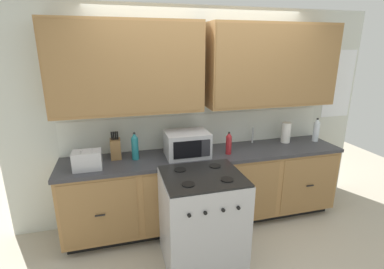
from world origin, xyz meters
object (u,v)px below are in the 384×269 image
(toaster, at_px, (87,160))
(paper_towel_roll, at_px, (286,133))
(stove_range, at_px, (202,219))
(microwave, at_px, (187,144))
(bottle_teal, at_px, (135,146))
(bottle_red, at_px, (229,143))
(bottle_clear, at_px, (316,130))
(knife_block, at_px, (116,148))

(toaster, relative_size, paper_towel_roll, 1.08)
(stove_range, distance_m, microwave, 0.84)
(paper_towel_roll, distance_m, bottle_teal, 1.93)
(stove_range, distance_m, bottle_red, 0.92)
(stove_range, height_order, bottle_clear, bottle_clear)
(microwave, relative_size, bottle_red, 1.83)
(knife_block, relative_size, bottle_red, 1.18)
(microwave, relative_size, toaster, 1.71)
(knife_block, bearing_deg, bottle_clear, -1.19)
(knife_block, xyz_separation_m, bottle_teal, (0.20, -0.08, 0.03))
(stove_range, xyz_separation_m, bottle_red, (0.48, 0.54, 0.56))
(stove_range, relative_size, bottle_clear, 3.09)
(microwave, height_order, knife_block, knife_block)
(knife_block, distance_m, bottle_red, 1.27)
(toaster, relative_size, bottle_teal, 0.92)
(bottle_teal, bearing_deg, bottle_clear, 0.73)
(knife_block, relative_size, bottle_clear, 1.01)
(bottle_clear, bearing_deg, toaster, -176.45)
(bottle_clear, xyz_separation_m, bottle_teal, (-2.33, -0.03, -0.00))
(paper_towel_roll, height_order, bottle_teal, bottle_teal)
(paper_towel_roll, bearing_deg, microwave, -174.08)
(microwave, distance_m, toaster, 1.06)
(toaster, height_order, knife_block, knife_block)
(stove_range, height_order, toaster, toaster)
(bottle_teal, bearing_deg, toaster, -163.37)
(stove_range, xyz_separation_m, toaster, (-1.05, 0.51, 0.53))
(knife_block, bearing_deg, bottle_red, -8.96)
(knife_block, xyz_separation_m, paper_towel_roll, (2.13, 0.01, 0.01))
(stove_range, xyz_separation_m, paper_towel_roll, (1.36, 0.75, 0.57))
(microwave, xyz_separation_m, knife_block, (-0.78, 0.13, -0.02))
(paper_towel_roll, bearing_deg, bottle_red, -166.75)
(bottle_red, height_order, bottle_teal, bottle_teal)
(paper_towel_roll, xyz_separation_m, bottle_clear, (0.41, -0.06, 0.02))
(toaster, bearing_deg, bottle_clear, 3.55)
(stove_range, relative_size, paper_towel_roll, 3.65)
(microwave, bearing_deg, stove_range, -90.42)
(bottle_clear, distance_m, bottle_teal, 2.33)
(toaster, height_order, paper_towel_roll, paper_towel_roll)
(knife_block, height_order, bottle_teal, knife_block)
(knife_block, bearing_deg, bottle_teal, -21.92)
(bottle_clear, bearing_deg, paper_towel_roll, 171.44)
(knife_block, xyz_separation_m, bottle_red, (1.25, -0.20, 0.01))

